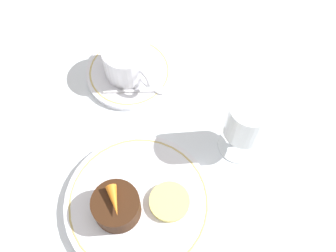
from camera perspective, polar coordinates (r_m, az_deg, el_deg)
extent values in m
plane|color=white|center=(0.60, -1.54, -11.57)|extent=(3.00, 3.00, 0.00)
cylinder|color=white|center=(0.60, -4.27, -11.13)|extent=(0.22, 0.22, 0.01)
torus|color=tan|center=(0.59, -4.31, -10.97)|extent=(0.21, 0.21, 0.00)
cylinder|color=white|center=(0.71, -5.63, 7.72)|extent=(0.15, 0.15, 0.01)
torus|color=tan|center=(0.70, -5.66, 7.91)|extent=(0.14, 0.14, 0.00)
cylinder|color=white|center=(0.68, -5.97, 9.44)|extent=(0.08, 0.08, 0.06)
cylinder|color=#9E7A4C|center=(0.67, -6.00, 9.66)|extent=(0.07, 0.07, 0.05)
torus|color=white|center=(0.65, -3.46, 6.90)|extent=(0.04, 0.01, 0.04)
cube|color=silver|center=(0.68, -5.71, 5.04)|extent=(0.06, 0.07, 0.00)
ellipsoid|color=silver|center=(0.67, -1.00, 5.17)|extent=(0.03, 0.03, 0.00)
cylinder|color=silver|center=(0.65, 10.03, -2.55)|extent=(0.07, 0.07, 0.01)
cylinder|color=silver|center=(0.62, 10.40, -1.54)|extent=(0.01, 0.01, 0.05)
cylinder|color=silver|center=(0.57, 11.33, 1.03)|extent=(0.06, 0.06, 0.07)
cylinder|color=#5B0F1E|center=(0.58, 11.10, 0.39)|extent=(0.05, 0.05, 0.04)
cylinder|color=#381E0F|center=(0.57, -7.48, -11.52)|extent=(0.07, 0.07, 0.04)
cone|color=orange|center=(0.54, -7.83, -10.67)|extent=(0.04, 0.03, 0.02)
cylinder|color=#EFE075|center=(0.58, 0.22, -10.93)|extent=(0.06, 0.06, 0.01)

